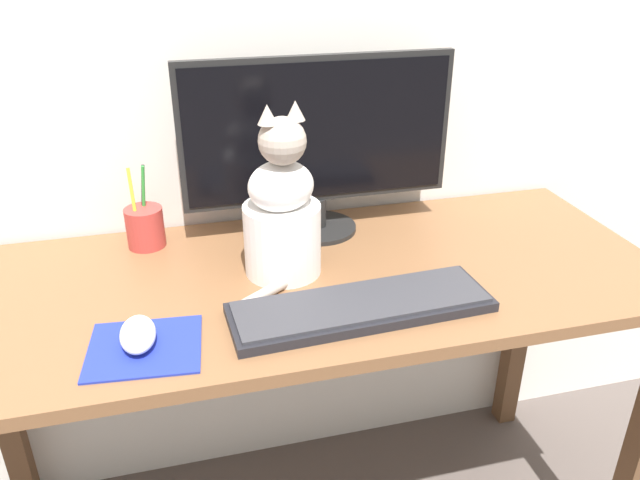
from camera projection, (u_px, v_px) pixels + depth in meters
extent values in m
cube|color=brown|center=(305.00, 280.00, 1.22)|extent=(1.42, 0.57, 0.02)
cube|color=brown|center=(2.00, 400.00, 1.45)|extent=(0.05, 0.05, 0.71)
cube|color=brown|center=(519.00, 320.00, 1.75)|extent=(0.05, 0.05, 0.71)
cylinder|color=black|center=(318.00, 227.00, 1.40)|extent=(0.17, 0.17, 0.01)
cylinder|color=black|center=(318.00, 212.00, 1.38)|extent=(0.04, 0.04, 0.06)
cube|color=black|center=(318.00, 130.00, 1.30)|extent=(0.58, 0.02, 0.31)
cube|color=black|center=(319.00, 132.00, 1.29)|extent=(0.56, 0.00, 0.28)
cube|color=black|center=(361.00, 308.00, 1.09)|extent=(0.47, 0.17, 0.02)
cube|color=#333338|center=(361.00, 302.00, 1.09)|extent=(0.45, 0.15, 0.01)
cube|color=#1E2D9E|center=(145.00, 347.00, 1.00)|extent=(0.19, 0.17, 0.00)
ellipsoid|color=white|center=(138.00, 334.00, 1.00)|extent=(0.06, 0.10, 0.04)
cylinder|color=white|center=(283.00, 239.00, 1.20)|extent=(0.18, 0.18, 0.14)
ellipsoid|color=white|center=(281.00, 186.00, 1.15)|extent=(0.15, 0.14, 0.10)
sphere|color=#B2A393|center=(282.00, 141.00, 1.10)|extent=(0.11, 0.11, 0.09)
cone|color=#B2A393|center=(267.00, 114.00, 1.07)|extent=(0.04, 0.04, 0.03)
cone|color=#B2A393|center=(295.00, 110.00, 1.09)|extent=(0.04, 0.04, 0.03)
cylinder|color=#B2A393|center=(280.00, 285.00, 1.16)|extent=(0.17, 0.13, 0.02)
cylinder|color=#B23833|center=(145.00, 227.00, 1.31)|extent=(0.08, 0.08, 0.09)
cylinder|color=black|center=(143.00, 197.00, 1.30)|extent=(0.02, 0.01, 0.14)
cylinder|color=yellow|center=(133.00, 202.00, 1.28)|extent=(0.01, 0.03, 0.14)
cylinder|color=green|center=(144.00, 198.00, 1.30)|extent=(0.02, 0.01, 0.14)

